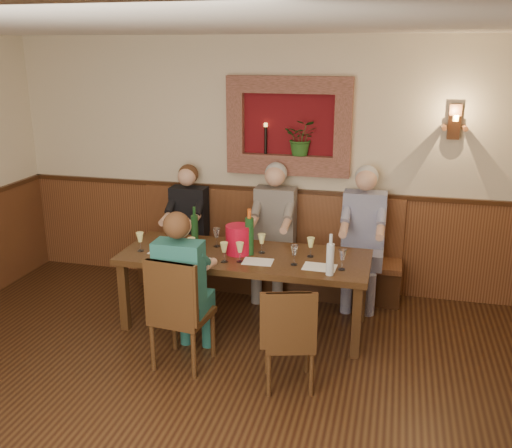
# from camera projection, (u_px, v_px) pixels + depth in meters

# --- Properties ---
(ground_plane) EXTENTS (6.00, 6.00, 0.00)m
(ground_plane) POSITION_uv_depth(u_px,v_px,m) (177.00, 442.00, 4.02)
(ground_plane) COLOR black
(ground_plane) RESTS_ON ground
(room_shell) EXTENTS (6.04, 6.04, 2.82)m
(room_shell) POSITION_uv_depth(u_px,v_px,m) (165.00, 180.00, 3.46)
(room_shell) COLOR beige
(room_shell) RESTS_ON ground
(wainscoting) EXTENTS (6.02, 6.02, 1.15)m
(wainscoting) POSITION_uv_depth(u_px,v_px,m) (174.00, 369.00, 3.84)
(wainscoting) COLOR #502B17
(wainscoting) RESTS_ON ground
(wall_niche) EXTENTS (1.36, 0.30, 1.06)m
(wall_niche) POSITION_uv_depth(u_px,v_px,m) (292.00, 131.00, 6.16)
(wall_niche) COLOR #600D12
(wall_niche) RESTS_ON ground
(wall_sconce) EXTENTS (0.25, 0.20, 0.35)m
(wall_sconce) POSITION_uv_depth(u_px,v_px,m) (454.00, 123.00, 5.72)
(wall_sconce) COLOR #502B17
(wall_sconce) RESTS_ON ground
(dining_table) EXTENTS (2.40, 0.90, 0.75)m
(dining_table) POSITION_uv_depth(u_px,v_px,m) (245.00, 262.00, 5.53)
(dining_table) COLOR black
(dining_table) RESTS_ON ground
(bench) EXTENTS (3.00, 0.45, 1.11)m
(bench) POSITION_uv_depth(u_px,v_px,m) (266.00, 261.00, 6.51)
(bench) COLOR #381E0F
(bench) RESTS_ON ground
(chair_near_left) EXTENTS (0.50, 0.50, 1.02)m
(chair_near_left) POSITION_uv_depth(u_px,v_px,m) (182.00, 333.00, 4.93)
(chair_near_left) COLOR black
(chair_near_left) RESTS_ON ground
(chair_near_right) EXTENTS (0.49, 0.49, 0.89)m
(chair_near_right) POSITION_uv_depth(u_px,v_px,m) (289.00, 357.00, 4.63)
(chair_near_right) COLOR black
(chair_near_right) RESTS_ON ground
(person_bench_left) EXTENTS (0.41, 0.51, 1.41)m
(person_bench_left) POSITION_uv_depth(u_px,v_px,m) (187.00, 237.00, 6.55)
(person_bench_left) COLOR black
(person_bench_left) RESTS_ON ground
(person_bench_mid) EXTENTS (0.44, 0.55, 1.48)m
(person_bench_mid) POSITION_uv_depth(u_px,v_px,m) (273.00, 241.00, 6.30)
(person_bench_mid) COLOR #56534F
(person_bench_mid) RESTS_ON ground
(person_bench_right) EXTENTS (0.45, 0.55, 1.50)m
(person_bench_right) POSITION_uv_depth(u_px,v_px,m) (362.00, 248.00, 6.08)
(person_bench_right) COLOR navy
(person_bench_right) RESTS_ON ground
(person_chair_front) EXTENTS (0.41, 0.50, 1.40)m
(person_chair_front) POSITION_uv_depth(u_px,v_px,m) (184.00, 300.00, 4.92)
(person_chair_front) COLOR navy
(person_chair_front) RESTS_ON ground
(spittoon_bucket) EXTENTS (0.31, 0.31, 0.28)m
(spittoon_bucket) POSITION_uv_depth(u_px,v_px,m) (238.00, 239.00, 5.50)
(spittoon_bucket) COLOR red
(spittoon_bucket) RESTS_ON dining_table
(wine_bottle_green_a) EXTENTS (0.09, 0.09, 0.45)m
(wine_bottle_green_a) POSITION_uv_depth(u_px,v_px,m) (249.00, 235.00, 5.46)
(wine_bottle_green_a) COLOR #19471E
(wine_bottle_green_a) RESTS_ON dining_table
(wine_bottle_green_b) EXTENTS (0.08, 0.08, 0.39)m
(wine_bottle_green_b) POSITION_uv_depth(u_px,v_px,m) (195.00, 229.00, 5.77)
(wine_bottle_green_b) COLOR #19471E
(wine_bottle_green_b) RESTS_ON dining_table
(water_bottle) EXTENTS (0.09, 0.09, 0.38)m
(water_bottle) POSITION_uv_depth(u_px,v_px,m) (330.00, 258.00, 4.97)
(water_bottle) COLOR silver
(water_bottle) RESTS_ON dining_table
(tasting_sheet_a) EXTENTS (0.28, 0.22, 0.00)m
(tasting_sheet_a) POSITION_uv_depth(u_px,v_px,m) (163.00, 252.00, 5.56)
(tasting_sheet_a) COLOR white
(tasting_sheet_a) RESTS_ON dining_table
(tasting_sheet_b) EXTENTS (0.29, 0.21, 0.00)m
(tasting_sheet_b) POSITION_uv_depth(u_px,v_px,m) (258.00, 262.00, 5.32)
(tasting_sheet_b) COLOR white
(tasting_sheet_b) RESTS_ON dining_table
(tasting_sheet_c) EXTENTS (0.31, 0.23, 0.00)m
(tasting_sheet_c) POSITION_uv_depth(u_px,v_px,m) (320.00, 267.00, 5.19)
(tasting_sheet_c) COLOR white
(tasting_sheet_c) RESTS_ON dining_table
(tasting_sheet_d) EXTENTS (0.32, 0.24, 0.00)m
(tasting_sheet_d) POSITION_uv_depth(u_px,v_px,m) (196.00, 261.00, 5.34)
(tasting_sheet_d) COLOR white
(tasting_sheet_d) RESTS_ON dining_table
(wine_glass_0) EXTENTS (0.08, 0.08, 0.19)m
(wine_glass_0) POSITION_uv_depth(u_px,v_px,m) (192.00, 247.00, 5.42)
(wine_glass_0) COLOR #F5F693
(wine_glass_0) RESTS_ON dining_table
(wine_glass_1) EXTENTS (0.08, 0.08, 0.19)m
(wine_glass_1) POSITION_uv_depth(u_px,v_px,m) (140.00, 242.00, 5.57)
(wine_glass_1) COLOR #F5F693
(wine_glass_1) RESTS_ON dining_table
(wine_glass_2) EXTENTS (0.08, 0.08, 0.19)m
(wine_glass_2) POSITION_uv_depth(u_px,v_px,m) (342.00, 260.00, 5.10)
(wine_glass_2) COLOR white
(wine_glass_2) RESTS_ON dining_table
(wine_glass_3) EXTENTS (0.08, 0.08, 0.19)m
(wine_glass_3) POSITION_uv_depth(u_px,v_px,m) (262.00, 243.00, 5.53)
(wine_glass_3) COLOR #F5F693
(wine_glass_3) RESTS_ON dining_table
(wine_glass_4) EXTENTS (0.08, 0.08, 0.19)m
(wine_glass_4) POSITION_uv_depth(u_px,v_px,m) (294.00, 255.00, 5.22)
(wine_glass_4) COLOR white
(wine_glass_4) RESTS_ON dining_table
(wine_glass_5) EXTENTS (0.08, 0.08, 0.19)m
(wine_glass_5) POSITION_uv_depth(u_px,v_px,m) (217.00, 237.00, 5.70)
(wine_glass_5) COLOR white
(wine_glass_5) RESTS_ON dining_table
(wine_glass_6) EXTENTS (0.08, 0.08, 0.19)m
(wine_glass_6) POSITION_uv_depth(u_px,v_px,m) (224.00, 252.00, 5.29)
(wine_glass_6) COLOR #F5F693
(wine_glass_6) RESTS_ON dining_table
(wine_glass_7) EXTENTS (0.08, 0.08, 0.19)m
(wine_glass_7) POSITION_uv_depth(u_px,v_px,m) (311.00, 247.00, 5.42)
(wine_glass_7) COLOR #F5F693
(wine_glass_7) RESTS_ON dining_table
(wine_glass_8) EXTENTS (0.08, 0.08, 0.19)m
(wine_glass_8) POSITION_uv_depth(u_px,v_px,m) (240.00, 252.00, 5.29)
(wine_glass_8) COLOR #F5F693
(wine_glass_8) RESTS_ON dining_table
(wine_glass_9) EXTENTS (0.08, 0.08, 0.19)m
(wine_glass_9) POSITION_uv_depth(u_px,v_px,m) (170.00, 237.00, 5.71)
(wine_glass_9) COLOR white
(wine_glass_9) RESTS_ON dining_table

